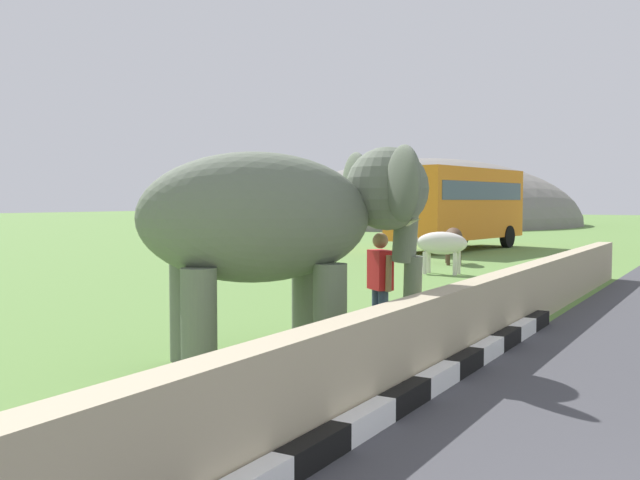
{
  "coord_description": "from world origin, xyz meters",
  "views": [
    {
      "loc": [
        -4.72,
        1.27,
        2.12
      ],
      "look_at": [
        3.49,
        6.11,
        1.6
      ],
      "focal_mm": 40.3,
      "sensor_mm": 36.0,
      "label": 1
    }
  ],
  "objects_px": {
    "cow_mid": "(453,238)",
    "cow_near": "(440,244)",
    "person_handler": "(380,282)",
    "elephant": "(284,220)",
    "bus_orange": "(458,202)"
  },
  "relations": [
    {
      "from": "person_handler",
      "to": "cow_near",
      "type": "height_order",
      "value": "person_handler"
    },
    {
      "from": "elephant",
      "to": "cow_near",
      "type": "height_order",
      "value": "elephant"
    },
    {
      "from": "elephant",
      "to": "person_handler",
      "type": "xyz_separation_m",
      "value": [
        1.58,
        -0.65,
        -0.94
      ]
    },
    {
      "from": "elephant",
      "to": "cow_near",
      "type": "relative_size",
      "value": 2.06
    },
    {
      "from": "cow_mid",
      "to": "bus_orange",
      "type": "bearing_deg",
      "value": 18.53
    },
    {
      "from": "bus_orange",
      "to": "cow_mid",
      "type": "xyz_separation_m",
      "value": [
        -6.96,
        -2.33,
        -1.21
      ]
    },
    {
      "from": "person_handler",
      "to": "cow_mid",
      "type": "xyz_separation_m",
      "value": [
        13.44,
        3.77,
        -0.06
      ]
    },
    {
      "from": "elephant",
      "to": "person_handler",
      "type": "relative_size",
      "value": 2.36
    },
    {
      "from": "cow_mid",
      "to": "cow_near",
      "type": "bearing_deg",
      "value": -166.29
    },
    {
      "from": "bus_orange",
      "to": "cow_near",
      "type": "height_order",
      "value": "bus_orange"
    },
    {
      "from": "bus_orange",
      "to": "cow_mid",
      "type": "height_order",
      "value": "bus_orange"
    },
    {
      "from": "cow_near",
      "to": "cow_mid",
      "type": "height_order",
      "value": "same"
    },
    {
      "from": "bus_orange",
      "to": "cow_near",
      "type": "bearing_deg",
      "value": -163.0
    },
    {
      "from": "person_handler",
      "to": "cow_mid",
      "type": "distance_m",
      "value": 13.96
    },
    {
      "from": "elephant",
      "to": "cow_mid",
      "type": "bearing_deg",
      "value": 11.73
    }
  ]
}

